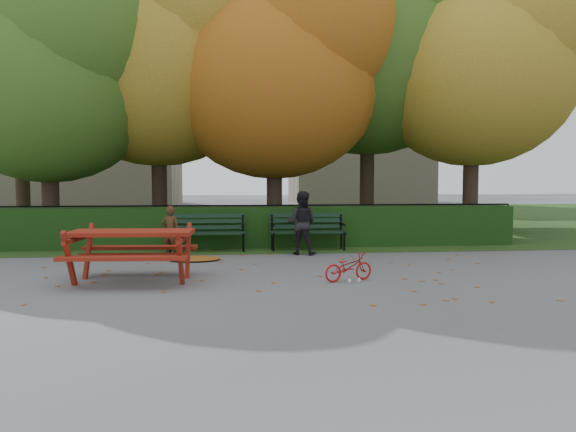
{
  "coord_description": "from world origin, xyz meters",
  "views": [
    {
      "loc": [
        -0.76,
        -9.66,
        1.76
      ],
      "look_at": [
        0.37,
        1.18,
        1.0
      ],
      "focal_mm": 35.0,
      "sensor_mm": 36.0,
      "label": 1
    }
  ],
  "objects": [
    {
      "name": "hedge",
      "position": [
        0.0,
        4.5,
        0.5
      ],
      "size": [
        13.0,
        0.9,
        1.0
      ],
      "primitive_type": "cube",
      "color": "black",
      "rests_on": "ground"
    },
    {
      "name": "bicycle",
      "position": [
        1.23,
        -0.41,
        0.24
      ],
      "size": [
        0.96,
        0.61,
        0.48
      ],
      "primitive_type": "imported",
      "rotation": [
        0.0,
        0.0,
        1.92
      ],
      "color": "#AB110F",
      "rests_on": "ground"
    },
    {
      "name": "building_right",
      "position": [
        8.0,
        28.0,
        6.0
      ],
      "size": [
        9.0,
        6.0,
        12.0
      ],
      "primitive_type": "cube",
      "color": "tan",
      "rests_on": "ground"
    },
    {
      "name": "bench_left",
      "position": [
        -1.3,
        3.7,
        0.52
      ],
      "size": [
        1.8,
        0.57,
        0.88
      ],
      "color": "black",
      "rests_on": "ground"
    },
    {
      "name": "tree_g",
      "position": [
        8.33,
        9.76,
        5.37
      ],
      "size": [
        6.3,
        6.0,
        8.55
      ],
      "color": "black",
      "rests_on": "ground"
    },
    {
      "name": "leaf_scatter",
      "position": [
        0.0,
        0.3,
        0.01
      ],
      "size": [
        9.0,
        5.7,
        0.01
      ],
      "primitive_type": null,
      "color": "brown",
      "rests_on": "ground"
    },
    {
      "name": "bench_right",
      "position": [
        1.1,
        3.7,
        0.52
      ],
      "size": [
        1.8,
        0.57,
        0.88
      ],
      "color": "black",
      "rests_on": "ground"
    },
    {
      "name": "tree_a",
      "position": [
        -5.19,
        5.58,
        4.52
      ],
      "size": [
        5.88,
        5.6,
        7.48
      ],
      "color": "black",
      "rests_on": "ground"
    },
    {
      "name": "picnic_table",
      "position": [
        -2.4,
        -0.09,
        0.67
      ],
      "size": [
        2.1,
        1.73,
        0.98
      ],
      "rotation": [
        0.0,
        0.0,
        -0.05
      ],
      "color": "maroon",
      "rests_on": "ground"
    },
    {
      "name": "iron_fence",
      "position": [
        0.0,
        5.3,
        0.54
      ],
      "size": [
        14.0,
        0.04,
        1.02
      ],
      "color": "black",
      "rests_on": "ground"
    },
    {
      "name": "tree_e",
      "position": [
        6.52,
        5.77,
        5.08
      ],
      "size": [
        6.09,
        5.8,
        8.16
      ],
      "color": "black",
      "rests_on": "ground"
    },
    {
      "name": "tree_c",
      "position": [
        0.83,
        5.96,
        4.82
      ],
      "size": [
        6.3,
        6.0,
        8.0
      ],
      "color": "black",
      "rests_on": "ground"
    },
    {
      "name": "tree_f",
      "position": [
        -7.13,
        9.24,
        5.69
      ],
      "size": [
        6.93,
        6.6,
        9.19
      ],
      "color": "black",
      "rests_on": "ground"
    },
    {
      "name": "child",
      "position": [
        -2.05,
        2.74,
        0.57
      ],
      "size": [
        0.48,
        0.39,
        1.14
      ],
      "primitive_type": "imported",
      "rotation": [
        0.0,
        0.0,
        2.83
      ],
      "color": "#402614",
      "rests_on": "ground"
    },
    {
      "name": "adult",
      "position": [
        0.85,
        2.9,
        0.72
      ],
      "size": [
        0.85,
        0.77,
        1.44
      ],
      "primitive_type": "imported",
      "rotation": [
        0.0,
        0.0,
        2.75
      ],
      "color": "black",
      "rests_on": "ground"
    },
    {
      "name": "grass_strip",
      "position": [
        0.0,
        14.0,
        0.01
      ],
      "size": [
        90.0,
        90.0,
        0.0
      ],
      "primitive_type": "plane",
      "color": "#1B3712",
      "rests_on": "ground"
    },
    {
      "name": "tree_b",
      "position": [
        -2.44,
        6.75,
        5.4
      ],
      "size": [
        6.72,
        6.4,
        8.79
      ],
      "color": "black",
      "rests_on": "ground"
    },
    {
      "name": "ground",
      "position": [
        0.0,
        0.0,
        0.0
      ],
      "size": [
        90.0,
        90.0,
        0.0
      ],
      "primitive_type": "plane",
      "color": "slate",
      "rests_on": "ground"
    },
    {
      "name": "building_left",
      "position": [
        -9.0,
        26.0,
        7.5
      ],
      "size": [
        10.0,
        7.0,
        15.0
      ],
      "primitive_type": "cube",
      "color": "tan",
      "rests_on": "ground"
    },
    {
      "name": "tree_d",
      "position": [
        3.88,
        7.23,
        5.98
      ],
      "size": [
        7.14,
        6.8,
        9.58
      ],
      "color": "black",
      "rests_on": "ground"
    },
    {
      "name": "leaf_pile",
      "position": [
        -1.51,
        2.23,
        0.04
      ],
      "size": [
        1.2,
        0.92,
        0.08
      ],
      "primitive_type": "ellipsoid",
      "rotation": [
        0.0,
        0.0,
        0.16
      ],
      "color": "brown",
      "rests_on": "ground"
    }
  ]
}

